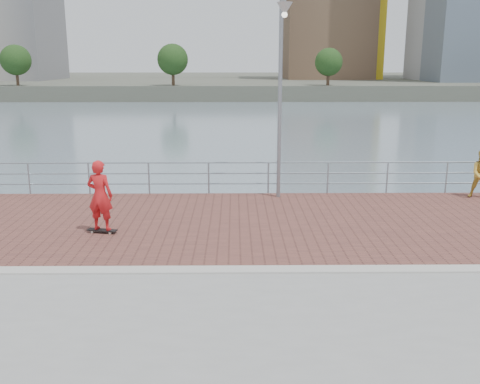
{
  "coord_description": "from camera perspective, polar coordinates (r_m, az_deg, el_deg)",
  "views": [
    {
      "loc": [
        -0.13,
        -10.95,
        4.5
      ],
      "look_at": [
        0.0,
        2.0,
        1.3
      ],
      "focal_mm": 40.0,
      "sensor_mm": 36.0,
      "label": 1
    }
  ],
  "objects": [
    {
      "name": "far_shore",
      "position": [
        133.55,
        -0.54,
        11.65
      ],
      "size": [
        320.0,
        95.0,
        2.5
      ],
      "primitive_type": "cube",
      "color": "#4C5142",
      "rests_on": "ground"
    },
    {
      "name": "water",
      "position": [
        12.73,
        0.1,
        -16.81
      ],
      "size": [
        400.0,
        400.0,
        0.0
      ],
      "primitive_type": "plane",
      "color": "slate",
      "rests_on": "ground"
    },
    {
      "name": "guardrail",
      "position": [
        18.35,
        -0.16,
        1.91
      ],
      "size": [
        39.06,
        0.06,
        1.13
      ],
      "color": "#8C9EA8",
      "rests_on": "brick_lane"
    },
    {
      "name": "skateboarder",
      "position": [
        14.49,
        -14.71,
        -0.36
      ],
      "size": [
        0.77,
        0.59,
        1.89
      ],
      "primitive_type": "imported",
      "rotation": [
        0.0,
        0.0,
        2.93
      ],
      "color": "red",
      "rests_on": "skateboard"
    },
    {
      "name": "shoreline_trees",
      "position": [
        88.62,
        6.66,
        13.77
      ],
      "size": [
        144.65,
        5.06,
        6.74
      ],
      "color": "#473323",
      "rests_on": "far_shore"
    },
    {
      "name": "skateboard",
      "position": [
        14.75,
        -14.48,
        -3.96
      ],
      "size": [
        0.82,
        0.37,
        0.09
      ],
      "rotation": [
        0.0,
        0.0,
        -0.22
      ],
      "color": "black",
      "rests_on": "brick_lane"
    },
    {
      "name": "street_lamp",
      "position": [
        17.04,
        4.5,
        14.18
      ],
      "size": [
        0.47,
        1.37,
        6.47
      ],
      "color": "gray",
      "rests_on": "brick_lane"
    },
    {
      "name": "brick_lane",
      "position": [
        15.23,
        -0.06,
        -3.27
      ],
      "size": [
        40.0,
        6.8,
        0.02
      ],
      "primitive_type": "cube",
      "color": "brown",
      "rests_on": "seawall"
    },
    {
      "name": "curb",
      "position": [
        11.83,
        0.1,
        -8.33
      ],
      "size": [
        40.0,
        0.4,
        0.06
      ],
      "primitive_type": "cube",
      "color": "#B7B5AD",
      "rests_on": "seawall"
    }
  ]
}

